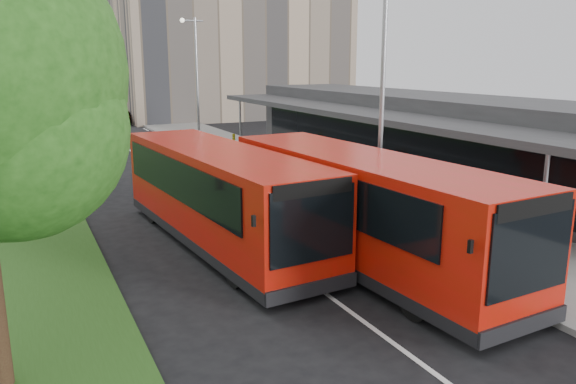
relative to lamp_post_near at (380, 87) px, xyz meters
name	(u,v)px	position (x,y,z in m)	size (l,w,h in m)	color
ground	(291,269)	(-4.12, -2.00, -4.72)	(120.00, 120.00, 0.00)	black
pavement	(237,150)	(1.88, 18.00, -4.64)	(5.00, 80.00, 0.15)	gray
grass_verge	(7,167)	(-11.12, 18.00, -4.67)	(5.00, 80.00, 0.10)	#264C18
lane_centre_line	(161,173)	(-4.12, 13.00, -4.71)	(0.12, 70.00, 0.01)	silver
kerb_dashes	(200,156)	(-0.82, 17.00, -4.71)	(0.12, 56.00, 0.01)	silver
office_block	(231,26)	(9.88, 40.00, 4.28)	(22.00, 12.00, 18.00)	tan
station_building	(423,137)	(6.74, 6.00, -2.68)	(7.70, 26.00, 4.00)	#2B2B2D
lamp_post_near	(380,87)	(0.00, 0.00, 0.00)	(1.44, 0.28, 8.00)	gray
lamp_post_far	(196,74)	(0.00, 20.00, 0.00)	(1.44, 0.28, 8.00)	gray
bus_main	(362,209)	(-2.18, -2.47, -3.16)	(3.38, 10.87, 3.04)	red
bus_second	(219,196)	(-5.13, 0.87, -3.20)	(3.49, 10.63, 2.96)	red
litter_bin	(298,167)	(1.34, 8.38, -4.08)	(0.54, 0.54, 0.97)	#3A2217
bollard	(234,143)	(1.34, 16.99, -4.03)	(0.17, 0.17, 1.08)	yellow
car_near	(121,117)	(-2.00, 36.60, -4.07)	(1.54, 3.82, 1.30)	#581D0C
car_far	(73,114)	(-5.45, 42.17, -4.04)	(1.44, 4.14, 1.36)	navy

